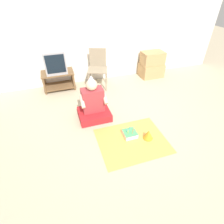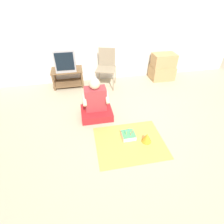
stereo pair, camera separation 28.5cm
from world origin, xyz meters
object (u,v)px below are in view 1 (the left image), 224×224
birthday_cake (130,134)px  party_hat_blue (148,134)px  cardboard_box_stack (152,65)px  person_seated (93,105)px  tv (55,61)px  folding_chair (98,66)px

birthday_cake → party_hat_blue: bearing=-29.4°
birthday_cake → party_hat_blue: (0.26, -0.15, 0.04)m
party_hat_blue → birthday_cake: bearing=150.6°
cardboard_box_stack → person_seated: bearing=-145.8°
cardboard_box_stack → birthday_cake: size_ratio=3.02×
cardboard_box_stack → birthday_cake: 2.43m
birthday_cake → party_hat_blue: size_ratio=1.30×
tv → party_hat_blue: tv is taller
tv → party_hat_blue: size_ratio=2.98×
tv → birthday_cake: size_ratio=2.29×
folding_chair → person_seated: 1.26m
birthday_cake → party_hat_blue: 0.30m
tv → cardboard_box_stack: (2.38, -0.04, -0.36)m
person_seated → folding_chair: bearing=71.5°
folding_chair → cardboard_box_stack: bearing=3.5°
person_seated → birthday_cake: bearing=-57.5°
birthday_cake → tv: bearing=115.7°
folding_chair → party_hat_blue: 2.08m
tv → cardboard_box_stack: size_ratio=0.76×
birthday_cake → folding_chair: bearing=91.5°
tv → folding_chair: tv is taller
tv → folding_chair: 0.94m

